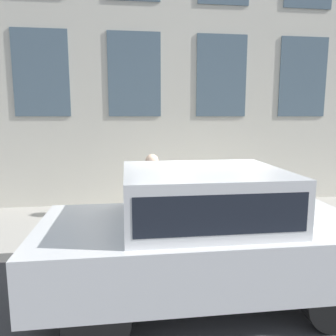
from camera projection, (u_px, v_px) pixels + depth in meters
ground_plane at (203, 252)px, 6.05m from camera, size 80.00×80.00×0.00m
sidewalk at (188, 222)px, 7.50m from camera, size 2.97×60.00×0.16m
fire_hydrant at (184, 212)px, 6.50m from camera, size 0.28×0.41×0.83m
person at (152, 186)px, 6.43m from camera, size 0.39×0.25×1.59m
parked_car_white_near at (202, 228)px, 4.42m from camera, size 2.05×4.34×1.79m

